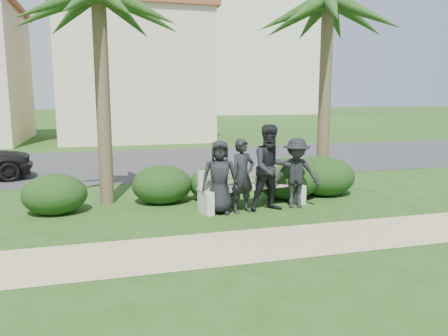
{
  "coord_description": "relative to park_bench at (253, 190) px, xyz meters",
  "views": [
    {
      "loc": [
        -2.9,
        -8.44,
        2.47
      ],
      "look_at": [
        -0.26,
        1.0,
        0.85
      ],
      "focal_mm": 35.0,
      "sensor_mm": 36.0,
      "label": 1
    }
  ],
  "objects": [
    {
      "name": "palm_right",
      "position": [
        2.53,
        1.51,
        4.41
      ],
      "size": [
        3.0,
        3.0,
        5.77
      ],
      "color": "brown",
      "rests_on": "ground"
    },
    {
      "name": "hotel_tower",
      "position": [
        13.7,
        54.41,
        13.02
      ],
      "size": [
        26.0,
        18.0,
        37.3
      ],
      "color": "beige",
      "rests_on": "ground"
    },
    {
      "name": "hedge_f",
      "position": [
        2.14,
        0.98,
        0.1
      ],
      "size": [
        1.51,
        1.25,
        0.99
      ],
      "primitive_type": "ellipsoid",
      "color": "black",
      "rests_on": "ground"
    },
    {
      "name": "hedge_e",
      "position": [
        2.18,
        0.69,
        0.1
      ],
      "size": [
        1.51,
        1.24,
        0.98
      ],
      "primitive_type": "ellipsoid",
      "color": "black",
      "rests_on": "ground"
    },
    {
      "name": "footpath",
      "position": [
        -0.3,
        -2.39,
        -0.39
      ],
      "size": [
        30.0,
        1.6,
        0.01
      ],
      "primitive_type": "cube",
      "color": "tan",
      "rests_on": "ground"
    },
    {
      "name": "hedge_a",
      "position": [
        -4.22,
        0.64,
        0.05
      ],
      "size": [
        1.34,
        1.11,
        0.88
      ],
      "primitive_type": "ellipsoid",
      "color": "black",
      "rests_on": "ground"
    },
    {
      "name": "hedge_d",
      "position": [
        1.12,
        0.59,
        0.13
      ],
      "size": [
        1.58,
        1.31,
        1.03
      ],
      "primitive_type": "ellipsoid",
      "color": "black",
      "rests_on": "ground"
    },
    {
      "name": "asphalt_street",
      "position": [
        -0.3,
        7.41,
        -0.39
      ],
      "size": [
        160.0,
        8.0,
        0.01
      ],
      "primitive_type": "cube",
      "color": "#2D2D30",
      "rests_on": "ground"
    },
    {
      "name": "stucco_bldg_right",
      "position": [
        -1.3,
        17.41,
        3.28
      ],
      "size": [
        8.4,
        8.4,
        7.3
      ],
      "color": "beige",
      "rests_on": "ground"
    },
    {
      "name": "man_b",
      "position": [
        -0.35,
        -0.34,
        0.4
      ],
      "size": [
        0.67,
        0.54,
        1.58
      ],
      "primitive_type": "imported",
      "rotation": [
        0.0,
        0.0,
        0.31
      ],
      "color": "black",
      "rests_on": "ground"
    },
    {
      "name": "ground",
      "position": [
        -0.3,
        -0.59,
        -0.39
      ],
      "size": [
        160.0,
        160.0,
        0.0
      ],
      "primitive_type": "plane",
      "color": "#1C4915",
      "rests_on": "ground"
    },
    {
      "name": "park_bench",
      "position": [
        0.0,
        0.0,
        0.0
      ],
      "size": [
        2.54,
        0.94,
        0.86
      ],
      "rotation": [
        0.0,
        0.0,
        0.16
      ],
      "color": "#A39A89",
      "rests_on": "ground"
    },
    {
      "name": "hedge_b",
      "position": [
        -1.9,
        0.97,
        0.07
      ],
      "size": [
        1.4,
        1.16,
        0.91
      ],
      "primitive_type": "ellipsoid",
      "color": "black",
      "rests_on": "ground"
    },
    {
      "name": "man_d",
      "position": [
        0.92,
        -0.29,
        0.39
      ],
      "size": [
        1.14,
        0.88,
        1.56
      ],
      "primitive_type": "imported",
      "rotation": [
        0.0,
        0.0,
        -0.34
      ],
      "color": "black",
      "rests_on": "ground"
    },
    {
      "name": "hedge_c",
      "position": [
        -0.62,
        0.96,
        0.03
      ],
      "size": [
        1.27,
        1.05,
        0.83
      ],
      "primitive_type": "ellipsoid",
      "color": "black",
      "rests_on": "ground"
    },
    {
      "name": "man_c",
      "position": [
        0.29,
        -0.36,
        0.55
      ],
      "size": [
        0.94,
        0.74,
        1.88
      ],
      "primitive_type": "imported",
      "rotation": [
        0.0,
        0.0,
        0.04
      ],
      "color": "black",
      "rests_on": "ground"
    },
    {
      "name": "man_a",
      "position": [
        -0.85,
        -0.3,
        0.39
      ],
      "size": [
        0.85,
        0.64,
        1.56
      ],
      "primitive_type": "imported",
      "rotation": [
        0.0,
        0.0,
        -0.2
      ],
      "color": "black",
      "rests_on": "ground"
    }
  ]
}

